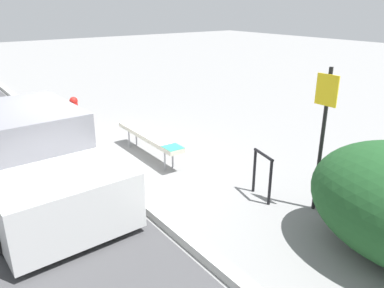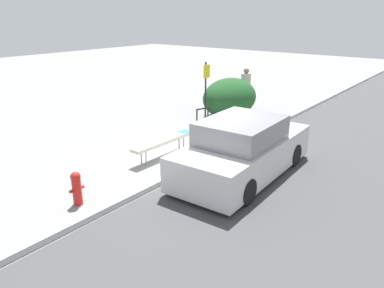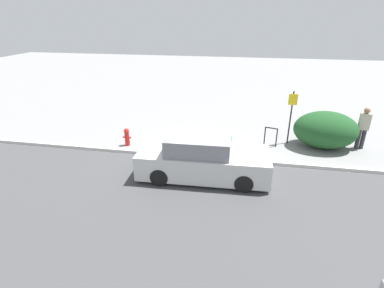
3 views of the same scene
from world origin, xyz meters
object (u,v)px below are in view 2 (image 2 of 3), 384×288
(bike_rack, at_px, (202,117))
(bench, at_px, (164,141))
(sign_post, at_px, (206,87))
(pedestrian, at_px, (246,87))
(fire_hydrant, at_px, (77,187))
(parked_car_near, at_px, (243,150))

(bike_rack, bearing_deg, bench, -167.24)
(sign_post, distance_m, pedestrian, 2.95)
(fire_hydrant, height_order, parked_car_near, parked_car_near)
(sign_post, distance_m, parked_car_near, 4.83)
(bench, bearing_deg, pedestrian, 10.24)
(bike_rack, bearing_deg, sign_post, 28.86)
(fire_hydrant, xyz_separation_m, parked_car_near, (3.57, -2.02, 0.27))
(bench, xyz_separation_m, bike_rack, (2.73, 0.62, 0.03))
(bike_rack, bearing_deg, fire_hydrant, -169.93)
(bike_rack, distance_m, fire_hydrant, 6.13)
(sign_post, xyz_separation_m, fire_hydrant, (-6.80, -1.49, -0.98))
(parked_car_near, bearing_deg, pedestrian, 27.75)
(bike_rack, relative_size, pedestrian, 0.47)
(sign_post, height_order, parked_car_near, sign_post)
(fire_hydrant, distance_m, pedestrian, 9.84)
(pedestrian, relative_size, parked_car_near, 0.39)
(bike_rack, distance_m, parked_car_near, 3.96)
(sign_post, bearing_deg, bench, -163.43)
(parked_car_near, bearing_deg, bench, 94.01)
(bike_rack, relative_size, parked_car_near, 0.18)
(bench, distance_m, sign_post, 3.76)
(fire_hydrant, bearing_deg, bike_rack, 10.07)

